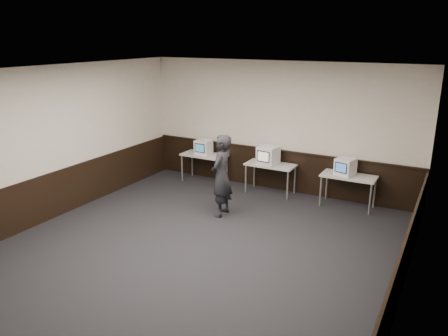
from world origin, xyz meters
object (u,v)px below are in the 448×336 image
at_px(emac_left, 203,147).
at_px(emac_center, 268,155).
at_px(desk_center, 270,167).
at_px(desk_right, 349,178).
at_px(desk_left, 204,157).
at_px(emac_right, 345,167).
at_px(person, 221,176).

height_order(emac_left, emac_center, emac_center).
height_order(desk_center, desk_right, same).
relative_size(desk_left, emac_right, 2.47).
bearing_deg(emac_right, desk_center, -165.71).
height_order(desk_left, emac_center, emac_center).
xyz_separation_m(desk_left, emac_center, (1.85, -0.05, 0.29)).
distance_m(desk_center, desk_right, 1.90).
xyz_separation_m(desk_center, desk_right, (1.90, 0.00, 0.00)).
xyz_separation_m(emac_left, emac_right, (3.73, -0.00, -0.00)).
relative_size(emac_left, emac_center, 0.83).
xyz_separation_m(desk_left, person, (1.51, -1.79, 0.22)).
bearing_deg(desk_center, desk_left, 180.00).
xyz_separation_m(desk_right, emac_left, (-3.82, 0.00, 0.26)).
bearing_deg(desk_center, emac_right, 0.01).
xyz_separation_m(desk_center, emac_left, (-1.92, 0.00, 0.26)).
xyz_separation_m(emac_right, person, (-2.19, -1.79, -0.05)).
height_order(desk_center, emac_center, emac_center).
distance_m(desk_left, desk_center, 1.90).
bearing_deg(emac_right, emac_center, -164.23).
relative_size(emac_right, person, 0.27).
bearing_deg(emac_center, desk_left, -175.21).
relative_size(desk_left, person, 0.67).
xyz_separation_m(desk_right, emac_center, (-1.95, -0.05, 0.29)).
bearing_deg(desk_left, emac_left, 178.78).
bearing_deg(desk_left, emac_right, 0.00).
xyz_separation_m(emac_center, person, (-0.33, -1.74, -0.08)).
bearing_deg(emac_center, person, -94.60).
height_order(desk_left, desk_right, same).
relative_size(desk_left, emac_left, 2.76).
relative_size(emac_center, person, 0.29).
height_order(emac_right, person, person).
bearing_deg(emac_left, emac_center, -4.47).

